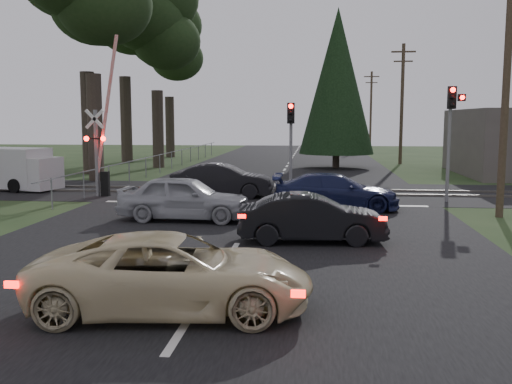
# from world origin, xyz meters

# --- Properties ---
(ground) EXTENTS (120.00, 120.00, 0.00)m
(ground) POSITION_xyz_m (0.00, 0.00, 0.00)
(ground) COLOR #233719
(ground) RESTS_ON ground
(road) EXTENTS (14.00, 100.00, 0.01)m
(road) POSITION_xyz_m (0.00, 10.00, 0.01)
(road) COLOR black
(road) RESTS_ON ground
(rail_corridor) EXTENTS (120.00, 8.00, 0.01)m
(rail_corridor) POSITION_xyz_m (0.00, 12.00, 0.01)
(rail_corridor) COLOR black
(rail_corridor) RESTS_ON ground
(stop_line) EXTENTS (13.00, 0.35, 0.00)m
(stop_line) POSITION_xyz_m (0.00, 8.20, 0.01)
(stop_line) COLOR silver
(stop_line) RESTS_ON ground
(rail_near) EXTENTS (120.00, 0.12, 0.10)m
(rail_near) POSITION_xyz_m (0.00, 11.20, 0.05)
(rail_near) COLOR #59544C
(rail_near) RESTS_ON ground
(rail_far) EXTENTS (120.00, 0.12, 0.10)m
(rail_far) POSITION_xyz_m (0.00, 12.80, 0.05)
(rail_far) COLOR #59544C
(rail_far) RESTS_ON ground
(crossing_signal) EXTENTS (1.62, 0.38, 6.96)m
(crossing_signal) POSITION_xyz_m (-7.27, 9.79, 2.06)
(crossing_signal) COLOR slate
(crossing_signal) RESTS_ON ground
(traffic_signal_right) EXTENTS (0.68, 0.48, 4.70)m
(traffic_signal_right) POSITION_xyz_m (7.55, 9.47, 3.31)
(traffic_signal_right) COLOR slate
(traffic_signal_right) RESTS_ON ground
(traffic_signal_center) EXTENTS (0.32, 0.48, 4.10)m
(traffic_signal_center) POSITION_xyz_m (1.00, 10.68, 2.81)
(traffic_signal_center) COLOR slate
(traffic_signal_center) RESTS_ON ground
(utility_pole_near) EXTENTS (1.80, 0.26, 9.00)m
(utility_pole_near) POSITION_xyz_m (8.50, 6.00, 4.73)
(utility_pole_near) COLOR #4C3D2D
(utility_pole_near) RESTS_ON ground
(utility_pole_mid) EXTENTS (1.80, 0.26, 9.00)m
(utility_pole_mid) POSITION_xyz_m (8.50, 30.00, 4.73)
(utility_pole_mid) COLOR #4C3D2D
(utility_pole_mid) RESTS_ON ground
(utility_pole_far) EXTENTS (1.80, 0.26, 9.00)m
(utility_pole_far) POSITION_xyz_m (8.50, 55.00, 4.73)
(utility_pole_far) COLOR #4C3D2D
(utility_pole_far) RESTS_ON ground
(euc_tree_c) EXTENTS (6.00, 6.00, 13.20)m
(euc_tree_c) POSITION_xyz_m (-9.00, 25.00, 9.51)
(euc_tree_c) COLOR #473D33
(euc_tree_c) RESTS_ON ground
(euc_tree_d) EXTENTS (7.50, 7.50, 16.50)m
(euc_tree_d) POSITION_xyz_m (-13.00, 30.00, 11.91)
(euc_tree_d) COLOR #473D33
(euc_tree_d) RESTS_ON ground
(euc_tree_e) EXTENTS (6.00, 6.00, 13.20)m
(euc_tree_e) POSITION_xyz_m (-11.00, 36.00, 9.51)
(euc_tree_e) COLOR #473D33
(euc_tree_e) RESTS_ON ground
(conifer_tree) EXTENTS (5.20, 5.20, 11.00)m
(conifer_tree) POSITION_xyz_m (3.50, 26.00, 5.99)
(conifer_tree) COLOR #473D33
(conifer_tree) RESTS_ON ground
(fence_left) EXTENTS (0.10, 36.00, 1.20)m
(fence_left) POSITION_xyz_m (-7.80, 22.50, 0.00)
(fence_left) COLOR slate
(fence_left) RESTS_ON ground
(cream_coupe) EXTENTS (5.13, 2.76, 1.37)m
(cream_coupe) POSITION_xyz_m (-0.36, -4.83, 0.68)
(cream_coupe) COLOR beige
(cream_coupe) RESTS_ON ground
(dark_hatchback) EXTENTS (4.14, 1.70, 1.33)m
(dark_hatchback) POSITION_xyz_m (2.02, 1.21, 0.67)
(dark_hatchback) COLOR black
(dark_hatchback) RESTS_ON ground
(silver_car) EXTENTS (4.49, 1.94, 1.51)m
(silver_car) POSITION_xyz_m (-2.27, 4.24, 0.75)
(silver_car) COLOR #9B9DA2
(silver_car) RESTS_ON ground
(blue_sedan) EXTENTS (4.71, 1.95, 1.36)m
(blue_sedan) POSITION_xyz_m (2.87, 7.03, 0.68)
(blue_sedan) COLOR #161C44
(blue_sedan) RESTS_ON ground
(dark_car_far) EXTENTS (4.44, 1.60, 1.46)m
(dark_car_far) POSITION_xyz_m (-1.93, 10.10, 0.73)
(dark_car_far) COLOR black
(dark_car_far) RESTS_ON ground
(white_van) EXTENTS (5.44, 2.94, 2.02)m
(white_van) POSITION_xyz_m (-12.65, 11.63, 1.02)
(white_van) COLOR silver
(white_van) RESTS_ON ground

